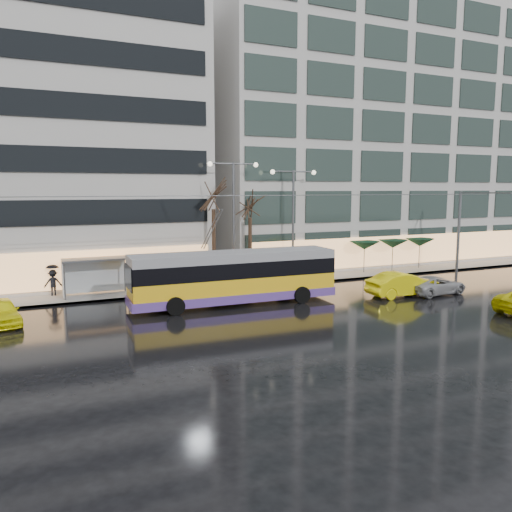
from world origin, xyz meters
TOP-DOWN VIEW (x-y plane):
  - ground at (0.00, 0.00)m, footprint 140.00×140.00m
  - sidewalk at (2.00, 14.00)m, footprint 80.00×10.00m
  - kerb at (2.00, 9.05)m, footprint 80.00×0.10m
  - building_right at (19.00, 19.00)m, footprint 32.00×14.00m
  - trolleybus at (-0.27, 4.96)m, footprint 13.08×5.23m
  - catenary at (1.00, 7.94)m, footprint 42.24×5.12m
  - bus_shelter at (-8.38, 10.69)m, footprint 4.20×1.60m
  - street_lamp_near at (2.00, 10.80)m, footprint 3.96×0.36m
  - street_lamp_far at (7.00, 10.80)m, footprint 3.96×0.36m
  - tree_a at (0.50, 11.00)m, footprint 3.20×3.20m
  - tree_b at (3.50, 11.20)m, footprint 3.20×3.20m
  - parasol_a at (14.00, 11.00)m, footprint 2.50×2.50m
  - parasol_b at (17.00, 11.00)m, footprint 2.50×2.50m
  - parasol_c at (20.00, 11.00)m, footprint 2.50×2.50m
  - taxi_a at (-13.43, 5.60)m, footprint 2.38×4.32m
  - taxi_b at (11.04, 2.57)m, footprint 5.06×1.94m
  - sedan_silver at (13.56, 2.17)m, footprint 4.73×2.47m
  - pedestrian_a at (-4.35, 9.40)m, footprint 1.09×1.10m
  - pedestrian_b at (-3.79, 11.55)m, footprint 0.84×0.66m
  - pedestrian_c at (-10.63, 11.66)m, footprint 1.12×0.82m

SIDE VIEW (x-z plane):
  - ground at x=0.00m, z-range 0.00..0.00m
  - sidewalk at x=2.00m, z-range 0.00..0.15m
  - kerb at x=2.00m, z-range 0.00..0.15m
  - sedan_silver at x=13.56m, z-range 0.00..1.27m
  - taxi_a at x=-13.43m, z-range 0.00..1.39m
  - taxi_b at x=11.04m, z-range 0.00..1.65m
  - pedestrian_b at x=-3.79m, z-range 0.15..1.83m
  - pedestrian_c at x=-10.63m, z-range 0.21..2.32m
  - pedestrian_a at x=-4.35m, z-range 0.48..2.67m
  - trolleybus at x=-0.27m, z-range -1.38..4.65m
  - bus_shelter at x=-8.38m, z-range 0.71..3.22m
  - parasol_a at x=14.00m, z-range 1.12..3.77m
  - parasol_b at x=17.00m, z-range 1.12..3.77m
  - parasol_c at x=20.00m, z-range 1.12..3.77m
  - catenary at x=1.00m, z-range 0.75..7.75m
  - street_lamp_far at x=7.00m, z-range 1.45..9.98m
  - street_lamp_near at x=2.00m, z-range 1.48..10.51m
  - tree_b at x=3.50m, z-range 2.55..10.25m
  - tree_a at x=0.50m, z-range 2.89..11.29m
  - building_right at x=19.00m, z-range 0.15..25.15m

